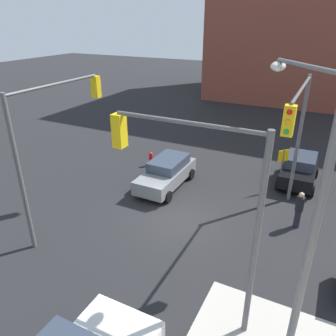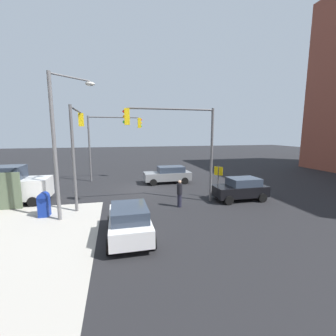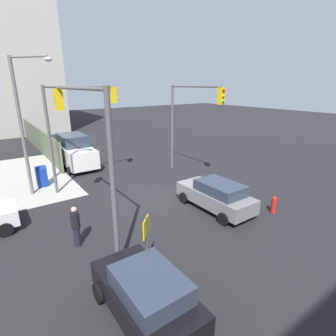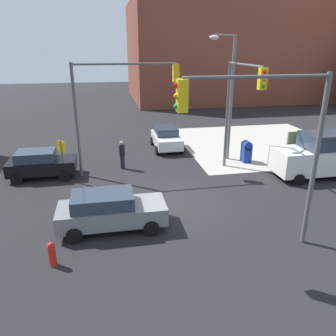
% 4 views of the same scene
% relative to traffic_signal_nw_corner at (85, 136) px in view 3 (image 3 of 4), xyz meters
% --- Properties ---
extents(ground_plane, '(120.00, 120.00, 0.00)m').
position_rel_traffic_signal_nw_corner_xyz_m(ground_plane, '(2.15, -4.50, -4.67)').
color(ground_plane, black).
extents(construction_fence, '(22.81, 0.12, 2.40)m').
position_rel_traffic_signal_nw_corner_xyz_m(construction_fence, '(21.55, -1.30, -3.47)').
color(construction_fence, '#56664C').
rests_on(construction_fence, ground).
extents(traffic_signal_nw_corner, '(6.10, 0.36, 6.50)m').
position_rel_traffic_signal_nw_corner_xyz_m(traffic_signal_nw_corner, '(0.00, 0.00, 0.00)').
color(traffic_signal_nw_corner, '#59595B').
rests_on(traffic_signal_nw_corner, ground).
extents(traffic_signal_se_corner, '(5.34, 0.36, 6.50)m').
position_rel_traffic_signal_nw_corner_xyz_m(traffic_signal_se_corner, '(4.62, -9.00, -0.05)').
color(traffic_signal_se_corner, '#59595B').
rests_on(traffic_signal_se_corner, ground).
extents(traffic_signal_ne_corner, '(0.36, 4.60, 6.50)m').
position_rel_traffic_signal_nw_corner_xyz_m(traffic_signal_ne_corner, '(6.65, -1.72, -0.09)').
color(traffic_signal_ne_corner, '#59595B').
rests_on(traffic_signal_ne_corner, ground).
extents(street_lamp_corner, '(2.23, 1.80, 8.00)m').
position_rel_traffic_signal_nw_corner_xyz_m(street_lamp_corner, '(7.06, 1.07, 0.03)').
color(street_lamp_corner, slate).
rests_on(street_lamp_corner, ground).
extents(warning_sign_two_way, '(0.48, 0.48, 2.40)m').
position_rel_traffic_signal_nw_corner_xyz_m(warning_sign_two_way, '(-3.25, -0.67, -3.03)').
color(warning_sign_two_way, '#4C4C4C').
rests_on(warning_sign_two_way, ground).
extents(mailbox_blue, '(0.56, 0.64, 1.43)m').
position_rel_traffic_signal_nw_corner_xyz_m(mailbox_blue, '(8.35, 0.50, -3.90)').
color(mailbox_blue, navy).
rests_on(mailbox_blue, ground).
extents(fire_hydrant, '(0.26, 0.26, 0.94)m').
position_rel_traffic_signal_nw_corner_xyz_m(fire_hydrant, '(-2.85, -8.70, -4.18)').
color(fire_hydrant, red).
rests_on(fire_hydrant, ground).
extents(sedan_gray, '(4.49, 2.02, 1.62)m').
position_rel_traffic_signal_nw_corner_xyz_m(sedan_gray, '(-0.78, -6.49, -3.82)').
color(sedan_gray, slate).
rests_on(sedan_gray, ground).
extents(hatchback_black, '(3.82, 2.02, 1.62)m').
position_rel_traffic_signal_nw_corner_xyz_m(hatchback_black, '(-4.62, 0.17, -3.83)').
color(hatchback_black, black).
rests_on(hatchback_black, ground).
extents(van_white_delivery, '(5.40, 2.32, 2.62)m').
position_rel_traffic_signal_nw_corner_xyz_m(van_white_delivery, '(11.61, -2.70, -3.39)').
color(van_white_delivery, white).
rests_on(van_white_delivery, ground).
extents(pedestrian_crossing, '(0.36, 0.36, 1.81)m').
position_rel_traffic_signal_nw_corner_xyz_m(pedestrian_crossing, '(0.15, 0.70, -3.72)').
color(pedestrian_crossing, black).
rests_on(pedestrian_crossing, ground).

